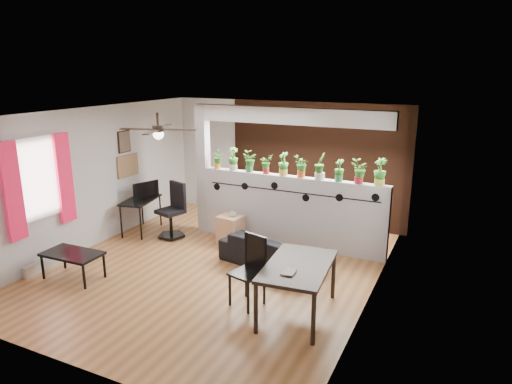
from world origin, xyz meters
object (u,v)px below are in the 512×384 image
computer_desk (141,202)px  coffee_table (72,255)px  potted_plant_0 (217,159)px  potted_plant_3 (266,163)px  potted_plant_2 (249,161)px  potted_plant_6 (320,165)px  dining_table (298,270)px  folding_chair (251,264)px  sofa (272,251)px  potted_plant_8 (359,171)px  potted_plant_5 (301,166)px  potted_plant_7 (339,170)px  office_chair (173,214)px  cup (233,214)px  potted_plant_4 (283,163)px  cube_shelf (231,229)px  ceiling_fan (158,131)px  potted_plant_1 (233,158)px  potted_plant_9 (380,171)px

computer_desk → coffee_table: (0.42, -2.21, -0.24)m
potted_plant_0 → potted_plant_3: bearing=0.0°
potted_plant_2 → potted_plant_6: bearing=0.0°
dining_table → folding_chair: bearing=178.3°
sofa → potted_plant_8: bearing=-129.8°
potted_plant_6 → potted_plant_5: bearing=180.0°
potted_plant_3 → sofa: potted_plant_3 is taller
potted_plant_0 → potted_plant_8: size_ratio=0.87×
potted_plant_2 → potted_plant_8: (2.11, 0.00, 0.01)m
potted_plant_0 → potted_plant_6: 2.11m
potted_plant_7 → office_chair: potted_plant_7 is taller
potted_plant_5 → cup: potted_plant_5 is taller
potted_plant_4 → potted_plant_0: bearing=180.0°
potted_plant_0 → potted_plant_4: potted_plant_4 is taller
potted_plant_8 → dining_table: potted_plant_8 is taller
potted_plant_3 → potted_plant_5: (0.70, 0.00, 0.02)m
potted_plant_8 → coffee_table: size_ratio=0.44×
potted_plant_2 → sofa: potted_plant_2 is taller
potted_plant_8 → cube_shelf: size_ratio=0.78×
potted_plant_3 → office_chair: potted_plant_3 is taller
potted_plant_6 → potted_plant_7: size_ratio=1.23×
folding_chair → ceiling_fan: bearing=164.7°
potted_plant_0 → sofa: potted_plant_0 is taller
computer_desk → potted_plant_8: bearing=8.3°
potted_plant_0 → potted_plant_5: size_ratio=0.91×
computer_desk → potted_plant_5: bearing=10.9°
cube_shelf → potted_plant_6: bearing=19.2°
potted_plant_5 → folding_chair: bearing=-87.1°
potted_plant_6 → cube_shelf: potted_plant_6 is taller
potted_plant_8 → potted_plant_5: bearing=-180.0°
office_chair → coffee_table: (-0.35, -2.25, -0.09)m
potted_plant_0 → potted_plant_4: 1.40m
potted_plant_8 → cube_shelf: potted_plant_8 is taller
potted_plant_3 → coffee_table: size_ratio=0.38×
potted_plant_2 → potted_plant_6: 1.41m
ceiling_fan → potted_plant_6: size_ratio=2.46×
potted_plant_2 → potted_plant_0: bearing=180.0°
ceiling_fan → computer_desk: size_ratio=1.14×
potted_plant_1 → computer_desk: (-1.82, -0.62, -0.95)m
ceiling_fan → cup: 2.31m
ceiling_fan → potted_plant_3: 2.23m
ceiling_fan → office_chair: size_ratio=1.10×
cup → potted_plant_0: bearing=144.5°
sofa → cup: (-1.09, 0.63, 0.33)m
potted_plant_0 → potted_plant_9: size_ratio=0.77×
office_chair → potted_plant_1: bearing=29.2°
potted_plant_0 → office_chair: potted_plant_0 is taller
potted_plant_6 → potted_plant_8: (0.70, 0.00, -0.03)m
potted_plant_1 → coffee_table: size_ratio=0.47×
potted_plant_8 → office_chair: size_ratio=0.39×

